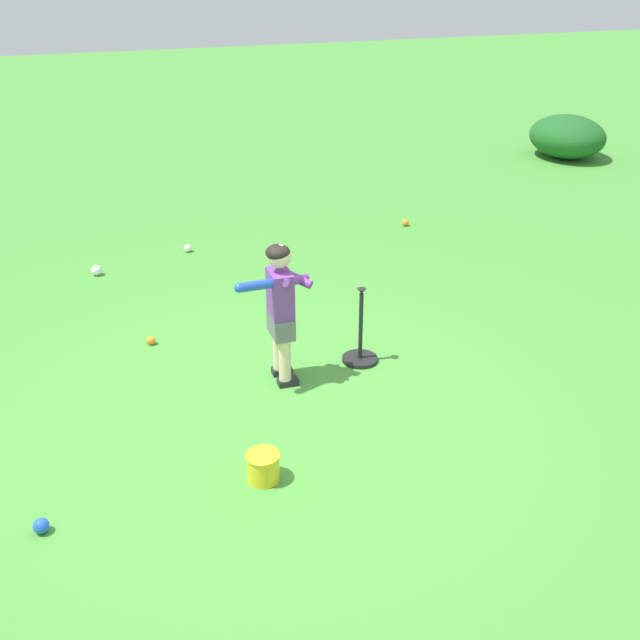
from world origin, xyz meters
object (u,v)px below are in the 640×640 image
play_ball_by_bucket (188,248)px  batting_tee (360,349)px  play_ball_far_left (151,340)px  child_batter (280,301)px  toy_bucket (263,466)px  play_ball_near_batter (96,270)px  play_ball_behind_batter (405,223)px  play_ball_far_right (41,526)px

play_ball_by_bucket → batting_tee: (2.78, 0.85, 0.06)m
play_ball_far_left → play_ball_by_bucket: bearing=161.4°
child_batter → play_ball_by_bucket: 2.93m
child_batter → toy_bucket: 1.31m
child_batter → batting_tee: bearing=96.8°
play_ball_near_batter → toy_bucket: toy_bucket is taller
play_ball_by_bucket → play_ball_far_left: bearing=-18.6°
play_ball_behind_batter → play_ball_by_bucket: (-0.01, -2.52, 0.00)m
child_batter → play_ball_behind_batter: bearing=140.7°
child_batter → play_ball_far_left: (-0.89, -0.85, -0.61)m
play_ball_behind_batter → play_ball_near_batter: bearing=-84.6°
play_ball_near_batter → play_ball_far_left: 1.66m
play_ball_by_bucket → play_ball_far_right: size_ratio=0.91×
play_ball_by_bucket → batting_tee: bearing=17.0°
child_batter → play_ball_far_right: 2.17m
toy_bucket → play_ball_behind_batter: bearing=144.9°
play_ball_behind_batter → batting_tee: batting_tee is taller
child_batter → play_ball_far_right: (1.15, -1.74, -0.61)m
play_ball_far_left → play_ball_behind_batter: bearing=121.6°
play_ball_near_batter → batting_tee: (2.44, 1.81, 0.05)m
play_ball_behind_batter → batting_tee: (2.77, -1.67, 0.07)m
play_ball_near_batter → play_ball_behind_batter: (-0.33, 3.48, -0.01)m
play_ball_far_left → child_batter: bearing=43.6°
child_batter → play_ball_near_batter: child_batter is taller
child_batter → batting_tee: size_ratio=1.74×
batting_tee → toy_bucket: bearing=-43.1°
play_ball_far_right → toy_bucket: (-0.05, 1.29, 0.05)m
play_ball_by_bucket → toy_bucket: toy_bucket is taller
play_ball_far_right → batting_tee: size_ratio=0.15×
child_batter → play_ball_behind_batter: size_ratio=13.80×
play_ball_far_left → toy_bucket: bearing=11.4°
child_batter → play_ball_near_batter: (-2.52, -1.15, -0.60)m
play_ball_behind_batter → play_ball_far_left: (1.96, -3.18, -0.00)m
child_batter → play_ball_far_left: bearing=-136.4°
play_ball_near_batter → play_ball_by_bucket: bearing=109.2°
batting_tee → toy_bucket: batting_tee is taller
batting_tee → child_batter: bearing=-83.2°
play_ball_behind_batter → play_ball_far_right: size_ratio=0.87×
play_ball_near_batter → play_ball_far_right: play_ball_near_batter is taller
child_batter → play_ball_by_bucket: bearing=-176.2°
play_ball_near_batter → play_ball_behind_batter: 3.50m
batting_tee → toy_bucket: 1.62m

